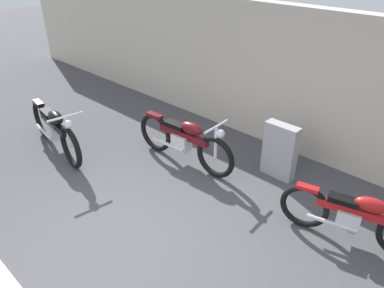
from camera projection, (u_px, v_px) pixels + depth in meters
name	position (u px, v px, depth m)	size (l,w,h in m)	color
ground_plane	(117.00, 254.00, 4.77)	(40.00, 40.00, 0.00)	#47474C
building_wall	(291.00, 81.00, 6.69)	(18.00, 0.30, 2.62)	beige
stone_marker	(280.00, 151.00, 6.12)	(0.57, 0.20, 0.97)	#9E9EA3
motorcycle_maroon	(184.00, 140.00, 6.48)	(2.16, 0.60, 0.97)	black
motorcycle_red	(355.00, 217.00, 4.77)	(1.89, 0.70, 0.86)	black
motorcycle_black	(55.00, 129.00, 6.85)	(2.21, 0.62, 0.99)	black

